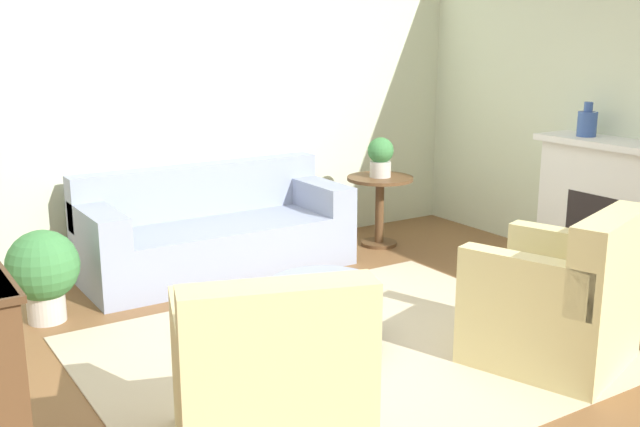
{
  "coord_description": "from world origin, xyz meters",
  "views": [
    {
      "loc": [
        -2.45,
        -3.48,
        1.93
      ],
      "look_at": [
        0.15,
        0.55,
        0.75
      ],
      "focal_mm": 42.0,
      "sensor_mm": 36.0,
      "label": 1
    }
  ],
  "objects_px": {
    "side_table": "(380,198)",
    "vase_mantel_near": "(587,123)",
    "armchair_left": "(269,388)",
    "ottoman_table": "(324,306)",
    "couch": "(215,234)",
    "potted_plant_on_side_table": "(381,156)",
    "potted_plant_floor": "(43,270)",
    "armchair_right": "(560,304)"
  },
  "relations": [
    {
      "from": "side_table",
      "to": "vase_mantel_near",
      "type": "relative_size",
      "value": 2.33
    },
    {
      "from": "armchair_left",
      "to": "ottoman_table",
      "type": "xyz_separation_m",
      "value": [
        0.89,
        0.92,
        -0.09
      ]
    },
    {
      "from": "couch",
      "to": "side_table",
      "type": "distance_m",
      "value": 1.6
    },
    {
      "from": "ottoman_table",
      "to": "side_table",
      "type": "relative_size",
      "value": 1.09
    },
    {
      "from": "armchair_left",
      "to": "potted_plant_on_side_table",
      "type": "relative_size",
      "value": 2.91
    },
    {
      "from": "ottoman_table",
      "to": "potted_plant_floor",
      "type": "relative_size",
      "value": 1.09
    },
    {
      "from": "couch",
      "to": "armchair_left",
      "type": "bearing_deg",
      "value": -110.15
    },
    {
      "from": "side_table",
      "to": "couch",
      "type": "bearing_deg",
      "value": 175.65
    },
    {
      "from": "ottoman_table",
      "to": "side_table",
      "type": "xyz_separation_m",
      "value": [
        1.68,
        1.66,
        0.17
      ]
    },
    {
      "from": "vase_mantel_near",
      "to": "potted_plant_on_side_table",
      "type": "height_order",
      "value": "vase_mantel_near"
    },
    {
      "from": "armchair_right",
      "to": "potted_plant_on_side_table",
      "type": "height_order",
      "value": "potted_plant_on_side_table"
    },
    {
      "from": "couch",
      "to": "side_table",
      "type": "bearing_deg",
      "value": -4.35
    },
    {
      "from": "armchair_right",
      "to": "ottoman_table",
      "type": "xyz_separation_m",
      "value": [
        -1.05,
        0.92,
        -0.09
      ]
    },
    {
      "from": "couch",
      "to": "armchair_left",
      "type": "distance_m",
      "value": 2.87
    },
    {
      "from": "couch",
      "to": "potted_plant_on_side_table",
      "type": "xyz_separation_m",
      "value": [
        1.59,
        -0.12,
        0.52
      ]
    },
    {
      "from": "potted_plant_on_side_table",
      "to": "ottoman_table",
      "type": "bearing_deg",
      "value": -135.45
    },
    {
      "from": "armchair_left",
      "to": "armchair_right",
      "type": "distance_m",
      "value": 1.95
    },
    {
      "from": "potted_plant_floor",
      "to": "couch",
      "type": "bearing_deg",
      "value": 15.04
    },
    {
      "from": "vase_mantel_near",
      "to": "potted_plant_on_side_table",
      "type": "bearing_deg",
      "value": 124.43
    },
    {
      "from": "side_table",
      "to": "vase_mantel_near",
      "type": "bearing_deg",
      "value": -55.57
    },
    {
      "from": "ottoman_table",
      "to": "potted_plant_floor",
      "type": "distance_m",
      "value": 1.94
    },
    {
      "from": "couch",
      "to": "potted_plant_on_side_table",
      "type": "bearing_deg",
      "value": -4.35
    },
    {
      "from": "armchair_right",
      "to": "side_table",
      "type": "relative_size",
      "value": 1.64
    },
    {
      "from": "armchair_left",
      "to": "potted_plant_floor",
      "type": "bearing_deg",
      "value": 101.03
    },
    {
      "from": "ottoman_table",
      "to": "potted_plant_on_side_table",
      "type": "height_order",
      "value": "potted_plant_on_side_table"
    },
    {
      "from": "side_table",
      "to": "vase_mantel_near",
      "type": "xyz_separation_m",
      "value": [
        0.98,
        -1.42,
        0.77
      ]
    },
    {
      "from": "couch",
      "to": "ottoman_table",
      "type": "distance_m",
      "value": 1.78
    },
    {
      "from": "armchair_right",
      "to": "potted_plant_on_side_table",
      "type": "bearing_deg",
      "value": 76.24
    },
    {
      "from": "armchair_right",
      "to": "ottoman_table",
      "type": "bearing_deg",
      "value": 138.92
    },
    {
      "from": "armchair_left",
      "to": "couch",
      "type": "bearing_deg",
      "value": 69.85
    },
    {
      "from": "armchair_right",
      "to": "potted_plant_floor",
      "type": "height_order",
      "value": "armchair_right"
    },
    {
      "from": "potted_plant_on_side_table",
      "to": "couch",
      "type": "bearing_deg",
      "value": 175.65
    },
    {
      "from": "armchair_right",
      "to": "vase_mantel_near",
      "type": "height_order",
      "value": "vase_mantel_near"
    },
    {
      "from": "vase_mantel_near",
      "to": "potted_plant_floor",
      "type": "height_order",
      "value": "vase_mantel_near"
    },
    {
      "from": "couch",
      "to": "armchair_left",
      "type": "relative_size",
      "value": 2.06
    },
    {
      "from": "potted_plant_floor",
      "to": "potted_plant_on_side_table",
      "type": "bearing_deg",
      "value": 5.02
    },
    {
      "from": "armchair_right",
      "to": "potted_plant_floor",
      "type": "distance_m",
      "value": 3.33
    },
    {
      "from": "side_table",
      "to": "potted_plant_on_side_table",
      "type": "relative_size",
      "value": 1.78
    },
    {
      "from": "ottoman_table",
      "to": "potted_plant_on_side_table",
      "type": "relative_size",
      "value": 1.94
    },
    {
      "from": "ottoman_table",
      "to": "side_table",
      "type": "height_order",
      "value": "side_table"
    },
    {
      "from": "ottoman_table",
      "to": "potted_plant_floor",
      "type": "xyz_separation_m",
      "value": [
        -1.34,
        1.39,
        0.09
      ]
    },
    {
      "from": "side_table",
      "to": "potted_plant_floor",
      "type": "bearing_deg",
      "value": -174.98
    }
  ]
}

